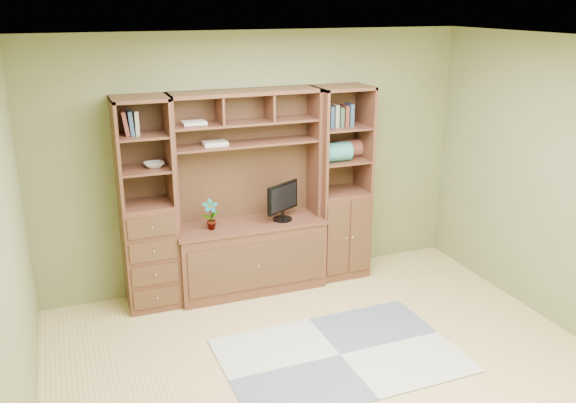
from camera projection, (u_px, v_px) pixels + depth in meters
name	position (u px, v px, depth m)	size (l,w,h in m)	color
room	(342.00, 224.00, 4.49)	(4.60, 4.10, 2.64)	tan
center_hutch	(249.00, 195.00, 6.05)	(1.54, 0.53, 2.05)	#552E1D
left_tower	(147.00, 205.00, 5.75)	(0.50, 0.45, 2.05)	#552E1D
right_tower	(341.00, 184.00, 6.43)	(0.55, 0.45, 2.05)	#552E1D
rug	(340.00, 355.00, 5.16)	(1.97, 1.31, 0.01)	#919696
monitor	(283.00, 195.00, 6.14)	(0.44, 0.20, 0.54)	black
orchid	(211.00, 215.00, 5.93)	(0.16, 0.11, 0.31)	#B8523E
magazines	(215.00, 143.00, 5.86)	(0.23, 0.17, 0.04)	beige
bowl	(154.00, 165.00, 5.66)	(0.19, 0.19, 0.05)	beige
blanket_teal	(335.00, 152.00, 6.24)	(0.34, 0.20, 0.20)	teal
blanket_red	(350.00, 148.00, 6.44)	(0.32, 0.18, 0.18)	brown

